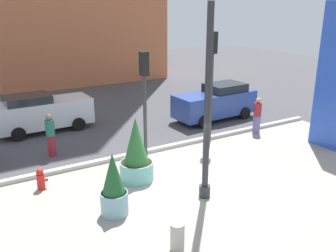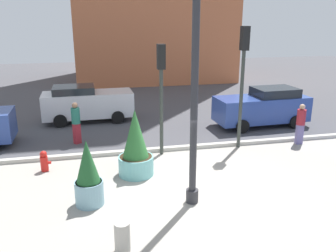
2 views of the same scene
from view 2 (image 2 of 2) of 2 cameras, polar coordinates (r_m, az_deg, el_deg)
name	(u,v)px [view 2 (image 2 of 2)]	position (r m, az deg, el deg)	size (l,w,h in m)	color
ground_plane	(165,143)	(15.13, -0.42, -2.80)	(60.00, 60.00, 0.00)	#47474C
plaza_pavement	(212,218)	(9.90, 7.08, -14.40)	(18.00, 10.00, 0.02)	#9E998E
curb_strip	(170,149)	(14.30, 0.32, -3.67)	(18.00, 0.24, 0.16)	#B7B2A8
lamp_post	(194,98)	(9.47, 4.25, 4.44)	(0.44, 0.44, 6.33)	#2D2D33
potted_plant_curbside	(88,176)	(10.28, -12.70, -7.88)	(0.81, 0.81, 1.95)	#7AA8B7
potted_plant_by_pillar	(136,148)	(11.90, -5.23, -3.49)	(1.19, 1.19, 2.30)	#6BB2B2
fire_hydrant	(44,161)	(13.07, -19.27, -5.36)	(0.36, 0.26, 0.75)	red
concrete_bollard	(122,237)	(8.48, -7.34, -17.31)	(0.36, 0.36, 0.75)	#B2ADA3
traffic_light_corner	(243,68)	(14.20, 11.94, 9.06)	(0.28, 0.42, 4.83)	#333833
traffic_light_far_side	(161,82)	(13.20, -1.10, 7.15)	(0.28, 0.42, 4.23)	#333833
car_passing_lane	(87,103)	(18.66, -12.90, 3.62)	(4.54, 2.04, 1.84)	silver
car_far_lane	(263,107)	(17.98, 14.97, 2.97)	(4.59, 2.09, 1.87)	#2D4793
pedestrian_on_sidewalk	(301,122)	(15.77, 20.54, 0.60)	(0.38, 0.38, 1.73)	slate
pedestrian_crossing	(76,121)	(15.32, -14.57, 0.82)	(0.51, 0.51, 1.79)	maroon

